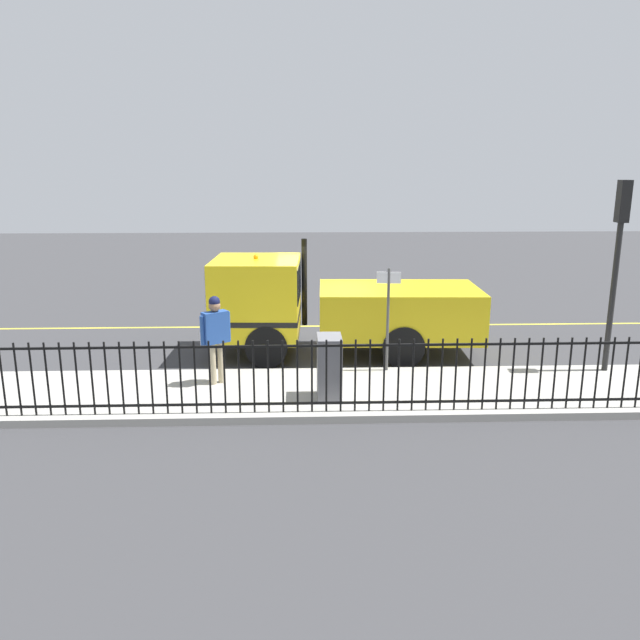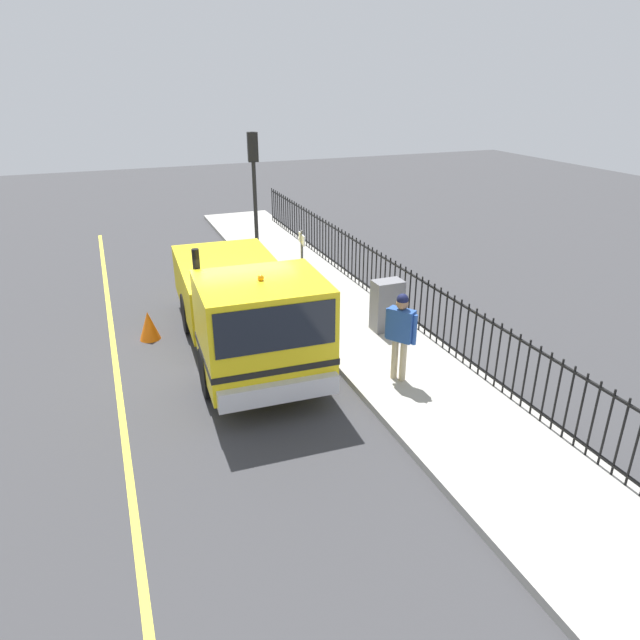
% 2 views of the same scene
% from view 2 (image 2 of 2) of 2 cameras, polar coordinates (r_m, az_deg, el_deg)
% --- Properties ---
extents(ground_plane, '(58.43, 58.43, 0.00)m').
position_cam_2_polar(ground_plane, '(12.48, -9.21, -3.79)').
color(ground_plane, '#38383A').
rests_on(ground_plane, ground).
extents(sidewalk_slab, '(2.74, 26.56, 0.14)m').
position_cam_2_polar(sidewalk_slab, '(13.42, 4.70, -1.17)').
color(sidewalk_slab, '#A3A099').
rests_on(sidewalk_slab, ground).
extents(lane_marking, '(0.12, 23.90, 0.01)m').
position_cam_2_polar(lane_marking, '(12.29, -19.90, -5.43)').
color(lane_marking, yellow).
rests_on(lane_marking, ground).
extents(work_truck, '(2.54, 6.54, 2.69)m').
position_cam_2_polar(work_truck, '(11.83, -7.53, 1.45)').
color(work_truck, yellow).
rests_on(work_truck, ground).
extents(worker_standing, '(0.48, 0.56, 1.80)m').
position_cam_2_polar(worker_standing, '(10.82, 8.20, -0.82)').
color(worker_standing, '#264C99').
rests_on(worker_standing, sidewalk_slab).
extents(iron_fence, '(0.04, 22.61, 1.33)m').
position_cam_2_polar(iron_fence, '(13.64, 9.08, 2.42)').
color(iron_fence, black).
rests_on(iron_fence, sidewalk_slab).
extents(traffic_light_near, '(0.32, 0.25, 4.02)m').
position_cam_2_polar(traffic_light_near, '(17.56, -6.73, 14.64)').
color(traffic_light_near, black).
rests_on(traffic_light_near, sidewalk_slab).
extents(utility_cabinet, '(0.69, 0.45, 1.21)m').
position_cam_2_polar(utility_cabinet, '(13.20, 6.82, 1.50)').
color(utility_cabinet, slate).
rests_on(utility_cabinet, sidewalk_slab).
extents(traffic_cone, '(0.48, 0.48, 0.69)m').
position_cam_2_polar(traffic_cone, '(13.63, -16.98, -0.54)').
color(traffic_cone, orange).
rests_on(traffic_cone, ground).
extents(street_sign, '(0.08, 0.50, 2.22)m').
position_cam_2_polar(street_sign, '(13.45, -1.83, 5.65)').
color(street_sign, '#4C4C4C').
rests_on(street_sign, sidewalk_slab).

